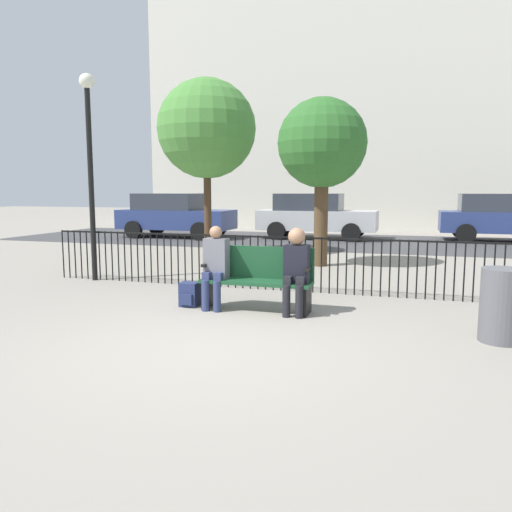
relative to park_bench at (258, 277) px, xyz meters
name	(u,v)px	position (x,y,z in m)	size (l,w,h in m)	color
ground_plane	(210,347)	(0.00, -1.83, -0.49)	(80.00, 80.00, 0.00)	gray
park_bench	(258,277)	(0.00, 0.00, 0.00)	(1.61, 0.45, 0.92)	#194728
seated_person_0	(215,263)	(-0.61, -0.13, 0.18)	(0.34, 0.39, 1.22)	navy
seated_person_1	(296,265)	(0.59, -0.13, 0.21)	(0.34, 0.39, 1.22)	black
backpack	(190,295)	(-1.04, -0.09, -0.31)	(0.27, 0.27, 0.36)	navy
fence_railing	(281,259)	(-0.02, 1.46, 0.07)	(9.01, 0.03, 0.95)	black
tree_0	(207,129)	(-3.14, 5.67, 2.84)	(2.60, 2.60, 4.65)	#422D1E
tree_1	(322,145)	(0.13, 4.52, 2.25)	(2.01, 2.01, 3.79)	#4C3823
lamp_post	(89,147)	(-3.73, 1.39, 2.05)	(0.28, 0.28, 3.88)	black
street_surface	(345,242)	(0.00, 10.17, -0.49)	(24.00, 6.00, 0.01)	#3D3D3F
parked_car_0	(503,217)	(5.07, 11.76, 0.35)	(4.20, 1.94, 1.62)	navy
parked_car_1	(315,215)	(-1.20, 11.01, 0.35)	(4.20, 1.94, 1.62)	#B7B7BC
parked_car_2	(174,215)	(-6.29, 9.98, 0.35)	(4.20, 1.94, 1.62)	navy
building_facade	(371,35)	(0.00, 18.17, 8.47)	(20.00, 6.00, 17.91)	beige
trash_bin	(502,305)	(3.13, -0.66, -0.06)	(0.48, 0.48, 0.85)	#56565B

